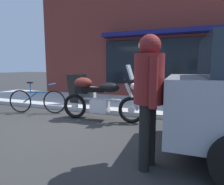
{
  "coord_description": "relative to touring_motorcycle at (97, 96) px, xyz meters",
  "views": [
    {
      "loc": [
        2.5,
        -3.61,
        1.34
      ],
      "look_at": [
        0.83,
        0.85,
        0.7
      ],
      "focal_mm": 30.22,
      "sensor_mm": 36.0,
      "label": 1
    }
  ],
  "objects": [
    {
      "name": "pedestrian_walking",
      "position": [
        1.6,
        -1.87,
        0.49
      ],
      "size": [
        0.5,
        0.52,
        1.75
      ],
      "color": "black",
      "rests_on": "ground_plane"
    },
    {
      "name": "sandwich_board_sign",
      "position": [
        -1.35,
        1.27,
        0.01
      ],
      "size": [
        0.55,
        0.42,
        0.98
      ],
      "color": "black",
      "rests_on": "sidewalk_curb"
    },
    {
      "name": "parked_bicycle",
      "position": [
        -1.97,
        0.03,
        -0.23
      ],
      "size": [
        1.68,
        0.59,
        0.93
      ],
      "color": "black",
      "rests_on": "ground_plane"
    },
    {
      "name": "ground_plane",
      "position": [
        -0.5,
        -0.67,
        -0.61
      ],
      "size": [
        80.0,
        80.0,
        0.0
      ],
      "primitive_type": "plane",
      "color": "#2D2D2D"
    },
    {
      "name": "touring_motorcycle",
      "position": [
        0.0,
        0.0,
        0.0
      ],
      "size": [
        2.16,
        0.62,
        1.4
      ],
      "color": "black",
      "rests_on": "ground_plane"
    }
  ]
}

